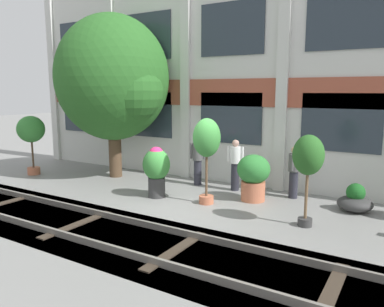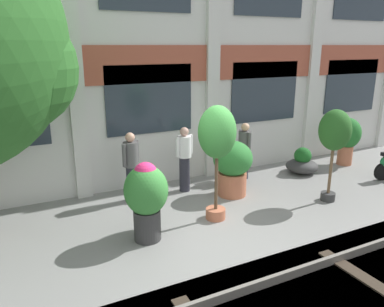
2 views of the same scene
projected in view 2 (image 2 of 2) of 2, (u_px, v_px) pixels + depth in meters
ground_plane at (204, 230)px, 7.44m from camera, size 80.00×80.00×0.00m
apartment_facade at (144, 29)px, 9.04m from camera, size 17.97×0.64×7.87m
potted_plant_stone_basin at (233, 165)px, 9.02m from camera, size 0.95×0.95×1.36m
potted_plant_fluted_column at (146, 195)px, 6.86m from camera, size 0.82×0.82×1.53m
potted_plant_wide_bowl at (302, 163)px, 10.74m from camera, size 0.91×0.91×0.75m
potted_plant_terracotta_small at (335, 133)px, 8.44m from camera, size 0.72×0.72×2.18m
potted_plant_tall_urn at (217, 137)px, 7.48m from camera, size 0.77×0.77×2.42m
potted_plant_ribbed_drum at (347, 137)px, 11.34m from camera, size 0.80×0.80×1.46m
resident_by_doorway at (184, 157)px, 9.24m from camera, size 0.51×0.34×1.64m
resident_watching_tracks at (244, 149)px, 10.14m from camera, size 0.34×0.53×1.56m
resident_near_plants at (131, 165)px, 8.63m from camera, size 0.47×0.34×1.65m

